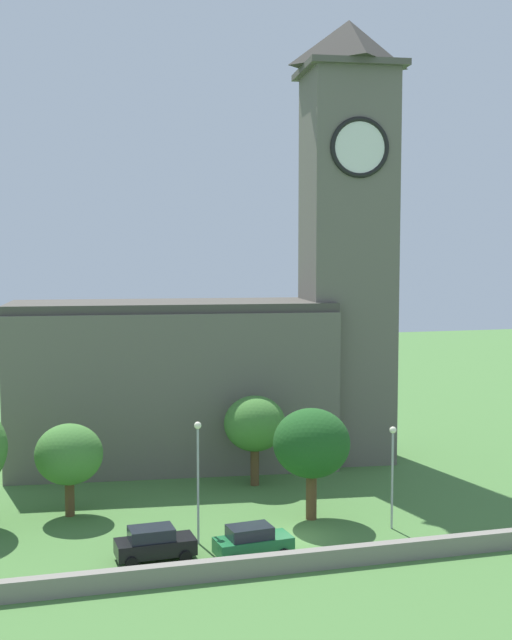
# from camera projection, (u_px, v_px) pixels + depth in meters

# --- Properties ---
(ground_plane) EXTENTS (200.00, 200.00, 0.00)m
(ground_plane) POSITION_uv_depth(u_px,v_px,m) (234.00, 474.00, 65.34)
(ground_plane) COLOR #477538
(church) EXTENTS (32.30, 12.06, 36.24)m
(church) POSITION_uv_depth(u_px,v_px,m) (235.00, 332.00, 68.45)
(church) COLOR #666056
(church) RESTS_ON ground
(quay_barrier) EXTENTS (53.74, 0.70, 1.08)m
(quay_barrier) POSITION_uv_depth(u_px,v_px,m) (321.00, 559.00, 45.96)
(quay_barrier) COLOR gray
(quay_barrier) RESTS_ON ground
(car_black) EXTENTS (4.56, 2.46, 1.92)m
(car_black) POSITION_uv_depth(u_px,v_px,m) (154.00, 543.00, 47.13)
(car_black) COLOR black
(car_black) RESTS_ON ground
(car_green) EXTENTS (4.55, 2.54, 1.92)m
(car_green) POSITION_uv_depth(u_px,v_px,m) (252.00, 542.00, 47.40)
(car_green) COLOR #1E6B38
(car_green) RESTS_ON ground
(streetlamp_west_mid) EXTENTS (0.44, 0.44, 7.41)m
(streetlamp_west_mid) POSITION_uv_depth(u_px,v_px,m) (198.00, 463.00, 49.47)
(streetlamp_west_mid) COLOR #9EA0A5
(streetlamp_west_mid) RESTS_ON ground
(streetlamp_central) EXTENTS (0.44, 0.44, 6.54)m
(streetlamp_central) POSITION_uv_depth(u_px,v_px,m) (393.00, 460.00, 52.20)
(streetlamp_central) COLOR #9EA0A5
(streetlamp_central) RESTS_ON ground
(tree_riverside_west) EXTENTS (4.46, 4.46, 6.15)m
(tree_riverside_west) POSITION_uv_depth(u_px,v_px,m) (69.00, 455.00, 54.74)
(tree_riverside_west) COLOR brown
(tree_riverside_west) RESTS_ON ground
(tree_by_tower) EXTENTS (5.02, 5.02, 7.31)m
(tree_by_tower) POSITION_uv_depth(u_px,v_px,m) (312.00, 444.00, 54.00)
(tree_by_tower) COLOR brown
(tree_by_tower) RESTS_ON ground
(tree_riverside_east) EXTENTS (4.59, 4.59, 6.75)m
(tree_riverside_east) POSITION_uv_depth(u_px,v_px,m) (255.00, 424.00, 61.88)
(tree_riverside_east) COLOR brown
(tree_riverside_east) RESTS_ON ground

